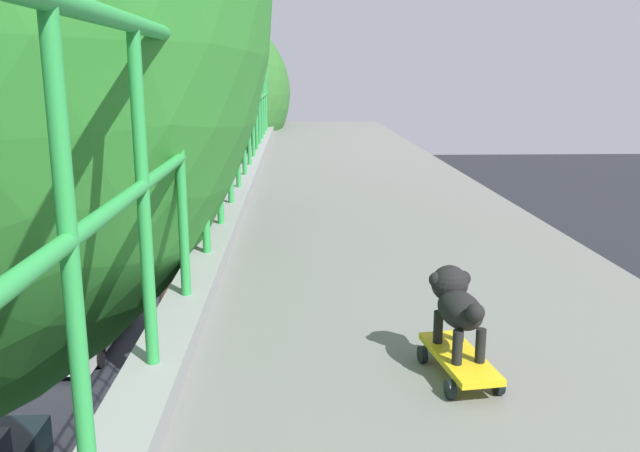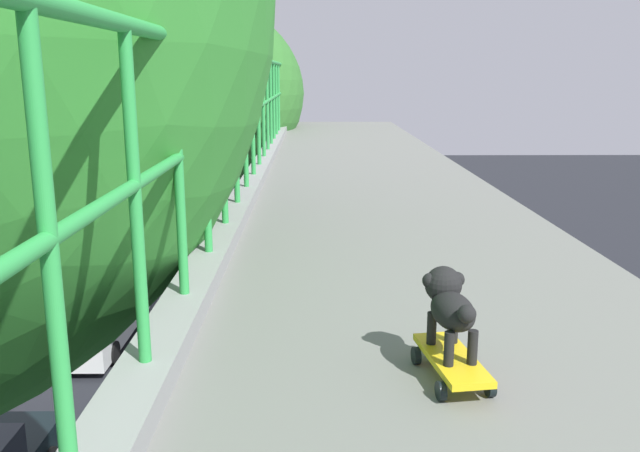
# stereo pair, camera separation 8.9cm
# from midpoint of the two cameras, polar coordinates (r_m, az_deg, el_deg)

# --- Properties ---
(car_white_seventh) EXTENTS (1.80, 4.59, 1.38)m
(car_white_seventh) POSITION_cam_midpoint_polar(r_m,az_deg,el_deg) (19.04, -19.92, -7.89)
(car_white_seventh) COLOR silver
(car_white_seventh) RESTS_ON ground
(city_bus) EXTENTS (2.75, 10.03, 3.15)m
(city_bus) POSITION_cam_midpoint_polar(r_m,az_deg,el_deg) (29.33, -20.32, 1.63)
(city_bus) COLOR white
(city_bus) RESTS_ON ground
(roadside_tree_far) EXTENTS (5.25, 5.25, 8.79)m
(roadside_tree_far) POSITION_cam_midpoint_polar(r_m,az_deg,el_deg) (13.88, -13.84, 10.83)
(roadside_tree_far) COLOR brown
(roadside_tree_far) RESTS_ON ground
(toy_skateboard) EXTENTS (0.25, 0.47, 0.09)m
(toy_skateboard) POSITION_cam_midpoint_polar(r_m,az_deg,el_deg) (2.50, 10.84, -11.23)
(toy_skateboard) COLOR gold
(toy_skateboard) RESTS_ON overpass_deck
(small_dog) EXTENTS (0.18, 0.37, 0.30)m
(small_dog) POSITION_cam_midpoint_polar(r_m,az_deg,el_deg) (2.48, 10.62, -6.42)
(small_dog) COLOR black
(small_dog) RESTS_ON toy_skateboard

